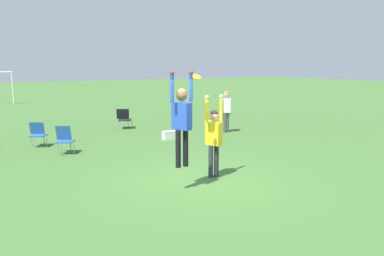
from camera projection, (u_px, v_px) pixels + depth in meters
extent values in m
plane|color=#3D662D|center=(201.00, 182.00, 9.07)|extent=(120.00, 120.00, 0.00)
cylinder|color=black|center=(178.00, 149.00, 8.31)|extent=(0.12, 0.12, 0.85)
cylinder|color=black|center=(186.00, 148.00, 8.41)|extent=(0.12, 0.12, 0.85)
cube|color=blue|center=(182.00, 116.00, 8.24)|extent=(0.34, 0.47, 0.60)
sphere|color=brown|center=(182.00, 96.00, 8.16)|extent=(0.23, 0.23, 0.23)
sphere|color=olive|center=(182.00, 93.00, 8.15)|extent=(0.20, 0.20, 0.20)
cylinder|color=blue|center=(172.00, 88.00, 8.01)|extent=(0.08, 0.08, 0.64)
sphere|color=brown|center=(172.00, 73.00, 7.95)|extent=(0.10, 0.10, 0.10)
cylinder|color=blue|center=(191.00, 87.00, 8.26)|extent=(0.08, 0.08, 0.64)
sphere|color=brown|center=(191.00, 73.00, 8.21)|extent=(0.10, 0.10, 0.10)
cylinder|color=#2D2D38|center=(211.00, 161.00, 9.40)|extent=(0.12, 0.12, 0.83)
cylinder|color=#2D2D38|center=(216.00, 160.00, 9.50)|extent=(0.12, 0.12, 0.83)
cube|color=yellow|center=(214.00, 133.00, 9.33)|extent=(0.32, 0.44, 0.59)
sphere|color=tan|center=(214.00, 116.00, 9.26)|extent=(0.22, 0.22, 0.22)
sphere|color=black|center=(214.00, 114.00, 9.25)|extent=(0.19, 0.19, 0.19)
cylinder|color=yellow|center=(207.00, 110.00, 9.12)|extent=(0.08, 0.08, 0.62)
sphere|color=tan|center=(207.00, 97.00, 9.07)|extent=(0.10, 0.10, 0.10)
cylinder|color=yellow|center=(221.00, 109.00, 9.35)|extent=(0.08, 0.08, 0.62)
sphere|color=tan|center=(221.00, 96.00, 9.30)|extent=(0.10, 0.10, 0.10)
cylinder|color=yellow|center=(195.00, 77.00, 8.54)|extent=(0.26, 0.24, 0.12)
cylinder|color=gray|center=(34.00, 143.00, 12.69)|extent=(0.02, 0.02, 0.42)
cylinder|color=gray|center=(47.00, 141.00, 12.91)|extent=(0.02, 0.02, 0.42)
cylinder|color=gray|center=(31.00, 140.00, 13.04)|extent=(0.02, 0.02, 0.42)
cylinder|color=gray|center=(44.00, 139.00, 13.26)|extent=(0.02, 0.02, 0.42)
cube|color=#235193|center=(39.00, 135.00, 12.95)|extent=(0.68, 0.68, 0.04)
cube|color=#235193|center=(37.00, 128.00, 13.10)|extent=(0.47, 0.36, 0.42)
cylinder|color=gray|center=(122.00, 125.00, 16.38)|extent=(0.02, 0.02, 0.40)
cylinder|color=gray|center=(132.00, 124.00, 16.63)|extent=(0.02, 0.02, 0.40)
cylinder|color=gray|center=(118.00, 124.00, 16.77)|extent=(0.02, 0.02, 0.40)
cylinder|color=gray|center=(128.00, 123.00, 17.02)|extent=(0.02, 0.02, 0.40)
cube|color=black|center=(125.00, 120.00, 16.67)|extent=(0.73, 0.73, 0.04)
cube|color=black|center=(123.00, 114.00, 16.84)|extent=(0.55, 0.33, 0.45)
cylinder|color=gray|center=(61.00, 149.00, 11.66)|extent=(0.02, 0.02, 0.42)
cylinder|color=gray|center=(74.00, 148.00, 11.87)|extent=(0.02, 0.02, 0.42)
cylinder|color=gray|center=(58.00, 147.00, 12.00)|extent=(0.02, 0.02, 0.42)
cylinder|color=gray|center=(71.00, 146.00, 12.21)|extent=(0.02, 0.02, 0.42)
cube|color=#235193|center=(66.00, 142.00, 11.90)|extent=(0.66, 0.66, 0.04)
cube|color=#235193|center=(63.00, 133.00, 12.04)|extent=(0.45, 0.37, 0.47)
cylinder|color=#4C4C51|center=(224.00, 123.00, 15.68)|extent=(0.12, 0.12, 0.84)
cylinder|color=#4C4C51|center=(228.00, 122.00, 15.77)|extent=(0.12, 0.12, 0.84)
cube|color=white|center=(226.00, 105.00, 15.60)|extent=(0.42, 0.41, 0.60)
sphere|color=tan|center=(226.00, 95.00, 15.53)|extent=(0.23, 0.23, 0.23)
sphere|color=orange|center=(226.00, 93.00, 15.52)|extent=(0.19, 0.19, 0.19)
cylinder|color=white|center=(222.00, 106.00, 15.49)|extent=(0.08, 0.08, 0.63)
sphere|color=tan|center=(222.00, 114.00, 15.54)|extent=(0.10, 0.10, 0.10)
cylinder|color=white|center=(230.00, 106.00, 15.72)|extent=(0.08, 0.08, 0.63)
sphere|color=tan|center=(230.00, 113.00, 15.77)|extent=(0.10, 0.10, 0.10)
cube|color=white|center=(169.00, 135.00, 14.29)|extent=(0.51, 0.28, 0.29)
cube|color=silver|center=(169.00, 131.00, 14.26)|extent=(0.52, 0.29, 0.02)
cylinder|color=white|center=(13.00, 88.00, 27.11)|extent=(0.10, 0.10, 2.30)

